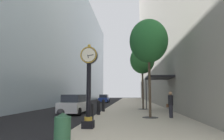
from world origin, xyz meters
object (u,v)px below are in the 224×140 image
(bollard_fourth, at_px, (99,107))
(bollard_nearest, at_px, (60,124))
(street_tree_near, at_px, (149,41))
(car_blue_near, at_px, (104,99))
(bollard_fifth, at_px, (103,105))
(street_tree_mid_near, at_px, (142,60))
(bollard_third, at_px, (91,110))
(pedestrian_walking, at_px, (171,104))
(trash_bin, at_px, (62,129))
(street_clock, at_px, (89,81))
(car_white_mid, at_px, (74,104))

(bollard_fourth, bearing_deg, bollard_nearest, -90.00)
(street_tree_near, distance_m, car_blue_near, 26.39)
(bollard_fifth, distance_m, street_tree_mid_near, 6.80)
(street_tree_near, bearing_deg, bollard_fifth, 131.34)
(bollard_third, bearing_deg, pedestrian_walking, 15.44)
(trash_bin, bearing_deg, bollard_fifth, 91.58)
(street_clock, bearing_deg, bollard_third, 98.22)
(trash_bin, height_order, pedestrian_walking, pedestrian_walking)
(bollard_third, relative_size, bollard_fifth, 1.00)
(street_tree_mid_near, relative_size, car_blue_near, 1.67)
(bollard_nearest, height_order, pedestrian_walking, pedestrian_walking)
(bollard_third, height_order, street_tree_near, street_tree_near)
(bollard_third, xyz_separation_m, bollard_fifth, (0.00, 5.73, 0.00))
(trash_bin, bearing_deg, car_blue_near, 95.22)
(street_tree_mid_near, relative_size, trash_bin, 6.52)
(bollard_fourth, distance_m, pedestrian_walking, 5.47)
(car_white_mid, bearing_deg, street_clock, -69.63)
(bollard_nearest, distance_m, car_blue_near, 32.33)
(bollard_fourth, xyz_separation_m, street_tree_near, (3.85, -1.51, 4.81))
(car_white_mid, bearing_deg, street_tree_mid_near, 32.63)
(bollard_third, bearing_deg, bollard_fourth, 90.00)
(bollard_fourth, height_order, trash_bin, bollard_fourth)
(street_clock, relative_size, car_white_mid, 0.94)
(bollard_fourth, distance_m, bollard_fifth, 2.87)
(street_clock, distance_m, bollard_fourth, 6.22)
(car_blue_near, bearing_deg, bollard_third, -84.24)
(street_tree_mid_near, relative_size, pedestrian_walking, 3.82)
(street_clock, xyz_separation_m, car_white_mid, (-2.91, 7.85, -1.57))
(trash_bin, distance_m, car_blue_near, 33.09)
(bollard_third, relative_size, car_blue_near, 0.27)
(trash_bin, bearing_deg, street_clock, 88.09)
(street_tree_near, relative_size, street_tree_mid_near, 1.02)
(bollard_fourth, bearing_deg, bollard_third, -90.00)
(bollard_fifth, height_order, car_blue_near, car_blue_near)
(bollard_fourth, xyz_separation_m, car_white_mid, (-2.46, 1.87, 0.10))
(bollard_fifth, height_order, pedestrian_walking, pedestrian_walking)
(bollard_nearest, bearing_deg, pedestrian_walking, 53.77)
(street_clock, height_order, street_tree_mid_near, street_tree_mid_near)
(street_tree_mid_near, height_order, trash_bin, street_tree_mid_near)
(street_tree_near, height_order, street_tree_mid_near, street_tree_near)
(street_clock, relative_size, bollard_fourth, 3.71)
(street_tree_mid_near, distance_m, car_white_mid, 8.80)
(street_tree_mid_near, distance_m, trash_bin, 16.35)
(street_tree_near, bearing_deg, street_clock, -127.28)
(bollard_third, height_order, pedestrian_walking, pedestrian_walking)
(street_tree_mid_near, bearing_deg, street_tree_near, -90.00)
(trash_bin, xyz_separation_m, car_blue_near, (-3.01, 32.95, 0.10))
(bollard_fourth, xyz_separation_m, street_tree_mid_near, (3.85, 5.91, 4.71))
(street_tree_near, distance_m, trash_bin, 9.85)
(car_blue_near, bearing_deg, bollard_nearest, -85.26)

